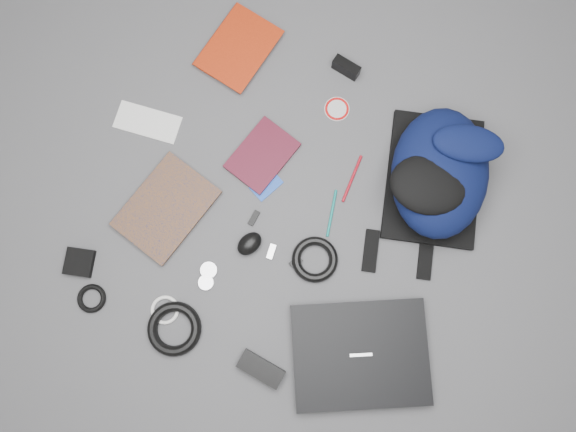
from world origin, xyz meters
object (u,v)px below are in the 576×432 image
at_px(power_brick, 261,369).
at_px(comic_book, 140,188).
at_px(backpack, 440,173).
at_px(dvd_case, 262,155).
at_px(mouse, 249,244).
at_px(pouch, 79,262).
at_px(textbook_red, 214,33).
at_px(laptop, 360,354).
at_px(compact_camera, 346,68).

bearing_deg(power_brick, comic_book, 154.36).
bearing_deg(backpack, dvd_case, 179.67).
bearing_deg(power_brick, mouse, 125.24).
bearing_deg(pouch, backpack, 39.52).
xyz_separation_m(backpack, power_brick, (-0.22, -0.74, -0.08)).
xyz_separation_m(backpack, comic_book, (-0.80, -0.42, -0.08)).
distance_m(dvd_case, pouch, 0.64).
bearing_deg(textbook_red, power_brick, -48.27).
bearing_deg(textbook_red, laptop, -32.92).
distance_m(laptop, dvd_case, 0.67).
relative_size(textbook_red, pouch, 3.06).
relative_size(laptop, compact_camera, 4.40).
xyz_separation_m(laptop, pouch, (-0.87, -0.13, -0.01)).
height_order(textbook_red, comic_book, textbook_red).
distance_m(comic_book, compact_camera, 0.75).
bearing_deg(textbook_red, dvd_case, -35.63).
distance_m(laptop, mouse, 0.46).
bearing_deg(textbook_red, pouch, -84.76).
relative_size(mouse, power_brick, 0.61).
relative_size(backpack, pouch, 5.34).
relative_size(backpack, textbook_red, 1.75).
relative_size(dvd_case, power_brick, 1.54).
bearing_deg(mouse, dvd_case, 130.53).
bearing_deg(backpack, textbook_red, 152.83).
bearing_deg(laptop, pouch, 159.02).
xyz_separation_m(compact_camera, pouch, (-0.46, -0.91, -0.01)).
bearing_deg(laptop, comic_book, 139.99).
bearing_deg(backpack, pouch, -158.62).
distance_m(power_brick, pouch, 0.63).
relative_size(mouse, pouch, 0.99).
xyz_separation_m(laptop, comic_book, (-0.82, 0.16, -0.01)).
xyz_separation_m(laptop, dvd_case, (-0.53, 0.41, -0.01)).
bearing_deg(mouse, power_brick, -36.37).
distance_m(comic_book, power_brick, 0.66).
bearing_deg(pouch, laptop, 8.29).
relative_size(laptop, mouse, 4.74).
distance_m(textbook_red, pouch, 0.84).
xyz_separation_m(compact_camera, power_brick, (0.17, -0.95, -0.01)).
distance_m(mouse, pouch, 0.52).
relative_size(comic_book, pouch, 3.49).
distance_m(compact_camera, power_brick, 0.97).
distance_m(textbook_red, mouse, 0.70).
xyz_separation_m(power_brick, pouch, (-0.63, 0.04, -0.01)).
xyz_separation_m(textbook_red, dvd_case, (0.32, -0.30, -0.01)).
distance_m(compact_camera, mouse, 0.64).
xyz_separation_m(compact_camera, mouse, (-0.02, -0.64, -0.00)).
distance_m(dvd_case, mouse, 0.28).
relative_size(laptop, textbook_red, 1.54).
xyz_separation_m(backpack, compact_camera, (-0.39, 0.21, -0.07)).
xyz_separation_m(mouse, pouch, (-0.44, -0.28, -0.01)).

